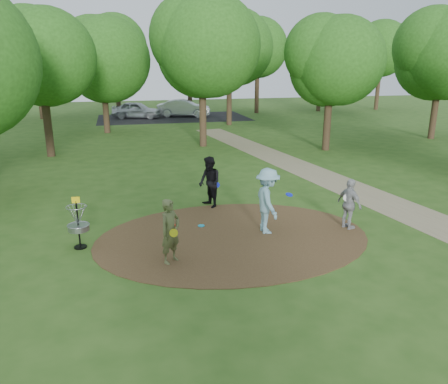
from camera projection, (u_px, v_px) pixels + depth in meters
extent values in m
plane|color=#2D5119|center=(233.00, 237.00, 13.37)|extent=(100.00, 100.00, 0.00)
cylinder|color=#47301C|center=(233.00, 237.00, 13.37)|extent=(8.40, 8.40, 0.02)
cube|color=#8C7A5B|center=(384.00, 202.00, 16.71)|extent=(7.55, 39.89, 0.01)
cube|color=black|center=(173.00, 118.00, 41.74)|extent=(14.00, 8.00, 0.01)
imported|color=#5C6238|center=(170.00, 231.00, 11.47)|extent=(0.77, 0.74, 1.77)
cylinder|color=gold|center=(174.00, 233.00, 11.24)|extent=(0.22, 0.08, 0.22)
imported|color=#84B6C5|center=(267.00, 201.00, 13.47)|extent=(0.78, 1.34, 2.07)
cylinder|color=#0C1CD8|center=(289.00, 195.00, 13.53)|extent=(0.29, 0.29, 0.08)
imported|color=black|center=(210.00, 182.00, 15.91)|extent=(0.95, 1.08, 1.88)
cylinder|color=#0B1BC8|center=(217.00, 185.00, 15.97)|extent=(0.23, 0.10, 0.22)
imported|color=#99999C|center=(350.00, 204.00, 13.84)|extent=(0.66, 1.04, 1.65)
cylinder|color=silver|center=(346.00, 198.00, 13.74)|extent=(0.22, 0.07, 0.22)
cylinder|color=#19A3CF|center=(201.00, 226.00, 14.23)|extent=(0.22, 0.22, 0.02)
cylinder|color=red|center=(173.00, 225.00, 14.28)|extent=(0.22, 0.22, 0.02)
imported|color=#B4B9BC|center=(137.00, 110.00, 41.07)|extent=(4.93, 3.22, 1.56)
imported|color=#B9BEC1|center=(184.00, 108.00, 42.22)|extent=(5.32, 3.13, 1.66)
cylinder|color=black|center=(78.00, 226.00, 12.44)|extent=(0.05, 0.05, 1.35)
cylinder|color=black|center=(81.00, 247.00, 12.63)|extent=(0.36, 0.36, 0.04)
cylinder|color=gray|center=(79.00, 228.00, 12.45)|extent=(0.60, 0.60, 0.16)
torus|color=gray|center=(78.00, 225.00, 12.43)|extent=(0.63, 0.63, 0.03)
torus|color=gray|center=(76.00, 207.00, 12.27)|extent=(0.58, 0.58, 0.02)
cube|color=yellow|center=(76.00, 200.00, 12.22)|extent=(0.22, 0.02, 0.18)
cylinder|color=#332316|center=(48.00, 123.00, 24.27)|extent=(0.44, 0.44, 3.80)
sphere|color=#235115|center=(40.00, 61.00, 23.32)|extent=(5.12, 5.12, 5.12)
cylinder|color=#332316|center=(203.00, 113.00, 27.19)|extent=(0.44, 0.44, 4.18)
sphere|color=#235115|center=(202.00, 49.00, 26.10)|extent=(6.11, 6.11, 6.11)
cylinder|color=#332316|center=(327.00, 120.00, 26.06)|extent=(0.44, 0.44, 3.61)
sphere|color=#235115|center=(331.00, 64.00, 25.14)|extent=(5.05, 5.05, 5.05)
cylinder|color=#332316|center=(106.00, 110.00, 32.45)|extent=(0.44, 0.44, 3.42)
sphere|color=#235115|center=(102.00, 62.00, 31.47)|extent=(6.11, 6.11, 6.11)
cylinder|color=#332316|center=(229.00, 99.00, 36.44)|extent=(0.44, 0.44, 4.37)
sphere|color=#235115|center=(229.00, 50.00, 35.33)|extent=(6.14, 6.14, 6.14)
cylinder|color=#332316|center=(434.00, 111.00, 29.94)|extent=(0.44, 0.44, 3.80)
sphere|color=#235115|center=(442.00, 57.00, 28.91)|extent=(6.03, 6.03, 6.03)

